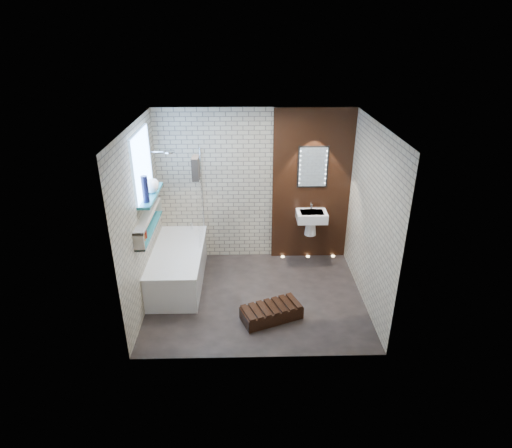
{
  "coord_description": "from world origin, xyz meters",
  "views": [
    {
      "loc": [
        -0.13,
        -5.4,
        3.77
      ],
      "look_at": [
        0.0,
        0.15,
        1.15
      ],
      "focal_mm": 29.96,
      "sensor_mm": 36.0,
      "label": 1
    }
  ],
  "objects_px": {
    "washbasin": "(311,219)",
    "walnut_step": "(271,313)",
    "bathtub": "(178,266)",
    "bath_screen": "(200,197)",
    "led_mirror": "(313,167)"
  },
  "relations": [
    {
      "from": "washbasin",
      "to": "walnut_step",
      "type": "height_order",
      "value": "washbasin"
    },
    {
      "from": "bathtub",
      "to": "washbasin",
      "type": "relative_size",
      "value": 3.0
    },
    {
      "from": "bath_screen",
      "to": "led_mirror",
      "type": "bearing_deg",
      "value": 10.66
    },
    {
      "from": "led_mirror",
      "to": "bathtub",
      "type": "bearing_deg",
      "value": -160.22
    },
    {
      "from": "washbasin",
      "to": "bathtub",
      "type": "bearing_deg",
      "value": -163.99
    },
    {
      "from": "led_mirror",
      "to": "walnut_step",
      "type": "xyz_separation_m",
      "value": [
        -0.75,
        -1.77,
        -1.56
      ]
    },
    {
      "from": "bathtub",
      "to": "bath_screen",
      "type": "bearing_deg",
      "value": 51.1
    },
    {
      "from": "led_mirror",
      "to": "walnut_step",
      "type": "bearing_deg",
      "value": -113.01
    },
    {
      "from": "washbasin",
      "to": "led_mirror",
      "type": "relative_size",
      "value": 0.83
    },
    {
      "from": "washbasin",
      "to": "walnut_step",
      "type": "distance_m",
      "value": 1.91
    },
    {
      "from": "led_mirror",
      "to": "washbasin",
      "type": "bearing_deg",
      "value": -90.0
    },
    {
      "from": "bath_screen",
      "to": "washbasin",
      "type": "relative_size",
      "value": 2.41
    },
    {
      "from": "washbasin",
      "to": "walnut_step",
      "type": "xyz_separation_m",
      "value": [
        -0.75,
        -1.61,
        -0.7
      ]
    },
    {
      "from": "bathtub",
      "to": "bath_screen",
      "type": "relative_size",
      "value": 1.24
    },
    {
      "from": "bathtub",
      "to": "led_mirror",
      "type": "relative_size",
      "value": 2.49
    }
  ]
}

